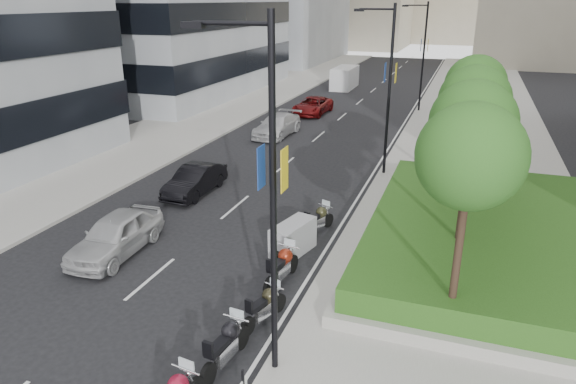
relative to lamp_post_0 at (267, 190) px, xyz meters
The scene contains 24 objects.
ground 6.62m from the lamp_post_0, 166.43° to the right, with size 160.00×160.00×0.00m, color black.
sidewalk_right 29.82m from the lamp_post_0, 80.49° to the left, with size 10.00×100.00×0.15m, color #9E9B93.
sidewalk_left 33.56m from the lamp_post_0, 119.10° to the left, with size 8.00×100.00×0.15m, color #9E9B93.
lane_edge 29.44m from the lamp_post_0, 90.88° to the left, with size 0.12×100.00×0.01m, color silver.
lane_centre 29.97m from the lamp_post_0, 101.01° to the left, with size 0.12×100.00×0.01m, color silver.
planter 11.73m from the lamp_post_0, 56.95° to the left, with size 10.00×14.00×0.40m, color #9F9D94.
hedge 11.50m from the lamp_post_0, 56.95° to the left, with size 9.40×13.40×0.80m, color #214714.
tree_0 5.30m from the lamp_post_0, 34.56° to the left, with size 2.80×2.80×6.30m.
tree_1 8.25m from the lamp_post_0, 58.11° to the left, with size 2.80×2.80×6.30m.
tree_2 11.84m from the lamp_post_0, 68.40° to the left, with size 2.80×2.80×6.30m.
tree_3 15.62m from the lamp_post_0, 73.81° to the left, with size 2.80×2.80×6.30m.
lamp_post_0 is the anchor object (origin of this frame).
lamp_post_1 17.00m from the lamp_post_0, 90.00° to the left, with size 2.34×0.45×9.00m.
lamp_post_2 35.00m from the lamp_post_0, 90.00° to the left, with size 2.34×0.45×9.00m.
motorcycle_2 4.59m from the lamp_post_0, 169.06° to the right, with size 0.79×2.35×1.17m.
motorcycle_3 4.98m from the lamp_post_0, 115.04° to the left, with size 0.84×2.04×1.04m.
motorcycle_4 6.26m from the lamp_post_0, 105.75° to the left, with size 0.79×2.38×1.19m.
motorcycle_5 7.96m from the lamp_post_0, 103.52° to the left, with size 1.34×2.25×1.28m.
motorcycle_6 9.77m from the lamp_post_0, 97.90° to the left, with size 0.98×2.06×1.07m.
car_a 9.93m from the lamp_post_0, 151.96° to the left, with size 1.85×4.61×1.57m, color #B3B4B6.
car_b 14.39m from the lamp_post_0, 127.08° to the left, with size 1.49×4.28×1.41m, color black.
car_c 25.16m from the lamp_post_0, 110.09° to the left, with size 2.09×5.14×1.49m, color #B7B7B9.
car_d 32.49m from the lamp_post_0, 104.86° to the left, with size 2.36×5.12×1.42m, color #620B0C.
delivery_van 46.04m from the lamp_post_0, 101.17° to the left, with size 2.09×5.40×2.26m.
Camera 1 is at (8.28, -9.25, 9.17)m, focal length 32.00 mm.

